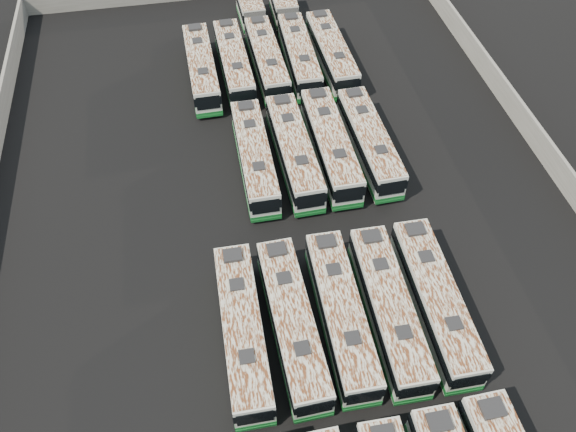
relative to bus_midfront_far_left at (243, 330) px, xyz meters
The scene contains 16 objects.
ground 8.82m from the bus_midfront_far_left, 59.16° to the left, with size 140.00×140.00×0.00m, color black.
perimeter_wall 8.68m from the bus_midfront_far_left, 59.16° to the left, with size 45.20×73.20×2.20m.
bus_midfront_far_left is the anchor object (origin of this frame).
bus_midfront_left 3.12m from the bus_midfront_far_left, ahead, with size 2.72×11.52×3.23m.
bus_midfront_center 6.29m from the bus_midfront_far_left, ahead, with size 2.60×11.42×3.21m.
bus_midfront_right 9.36m from the bus_midfront_far_left, ahead, with size 2.67×11.51×3.23m.
bus_midfront_far_right 12.49m from the bus_midfront_far_left, ahead, with size 2.61×11.54×3.24m.
bus_midback_left 15.46m from the bus_midfront_far_left, 78.52° to the left, with size 2.46×11.33×3.19m.
bus_midback_center 16.42m from the bus_midfront_far_left, 67.45° to the left, with size 2.68×11.64×3.27m.
bus_midback_right 17.93m from the bus_midfront_far_left, 58.60° to the left, with size 2.51×11.77×3.31m.
bus_midback_far_right 19.70m from the bus_midfront_far_left, 50.30° to the left, with size 2.67×11.35×3.18m.
bus_back_far_left 27.94m from the bus_midfront_far_left, 89.97° to the left, with size 2.56×11.35×3.19m.
bus_back_left 28.33m from the bus_midfront_far_left, 83.70° to the left, with size 2.62×11.34×3.18m.
bus_back_center 31.75m from the bus_midfront_far_left, 78.77° to the left, with size 2.75×17.63×3.19m.
bus_back_right 32.61m from the bus_midfront_far_left, 73.10° to the left, with size 2.78×17.52×3.17m.
bus_back_far_right 30.64m from the bus_midfront_far_left, 65.86° to the left, with size 2.64×11.46×3.21m.
Camera 1 is at (-4.91, -24.68, 32.82)m, focal length 35.00 mm.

